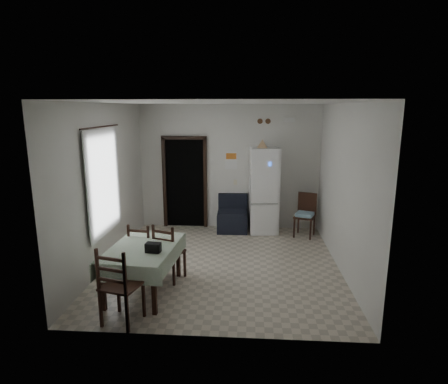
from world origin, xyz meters
The scene contains 25 objects.
ground centered at (0.00, 0.00, 0.00)m, with size 4.50×4.50×0.00m, color beige.
ceiling centered at (0.00, 0.00, 2.90)m, with size 4.20×4.50×0.02m, color white, non-canonical shape.
wall_back centered at (0.00, 2.25, 1.45)m, with size 4.20×0.02×2.90m, color silver, non-canonical shape.
wall_front centered at (0.00, -2.25, 1.45)m, with size 4.20×0.02×2.90m, color silver, non-canonical shape.
wall_left centered at (-2.10, 0.00, 1.45)m, with size 0.02×4.50×2.90m, color silver, non-canonical shape.
wall_right centered at (2.10, 0.00, 1.45)m, with size 0.02×4.50×2.90m, color silver, non-canonical shape.
doorway centered at (-1.05, 2.45, 1.06)m, with size 1.06×0.52×2.22m.
window_recess centered at (-2.15, -0.20, 1.55)m, with size 0.10×1.20×1.60m, color silver.
curtain centered at (-2.04, -0.20, 1.55)m, with size 0.02×1.45×1.85m, color silver.
curtain_rod centered at (-2.03, -0.20, 2.50)m, with size 0.02×0.02×1.60m, color black.
calendar centered at (0.05, 2.24, 1.62)m, with size 0.28×0.02×0.40m, color white.
calendar_image centered at (0.05, 2.23, 1.72)m, with size 0.24×0.01×0.14m, color orange.
light_switch centered at (0.15, 2.24, 1.10)m, with size 0.08×0.02×0.12m, color beige.
vent_left centered at (0.70, 2.23, 2.52)m, with size 0.12×0.12×0.03m, color #543721.
vent_right centered at (0.88, 2.23, 2.52)m, with size 0.12×0.12×0.03m, color #543721.
emergency_light centered at (1.35, 2.21, 2.55)m, with size 0.25×0.07×0.09m, color white.
fridge centered at (0.81, 1.93, 0.98)m, with size 0.63×0.63×1.95m, color white, non-canonical shape.
tan_cone centered at (0.75, 1.87, 2.05)m, with size 0.23×0.23×0.19m, color tan.
navy_seat centered at (0.10, 1.93, 0.42)m, with size 0.69×0.67×0.84m, color black, non-canonical shape.
corner_chair centered at (1.72, 1.66, 0.48)m, with size 0.42×0.42×0.97m, color black, non-canonical shape.
dining_table centered at (-1.13, -1.14, 0.37)m, with size 0.94×1.44×0.75m, color #A6B99E, non-canonical shape.
black_bag centered at (-0.91, -1.35, 0.82)m, with size 0.22×0.13×0.14m, color black.
dining_chair_far_left centered at (-1.29, -0.55, 0.47)m, with size 0.41×0.41×0.95m, color black, non-canonical shape.
dining_chair_far_right centered at (-0.82, -0.67, 0.49)m, with size 0.42×0.42×0.98m, color black, non-canonical shape.
dining_chair_near_head centered at (-1.18, -1.99, 0.54)m, with size 0.47×0.47×1.09m, color black, non-canonical shape.
Camera 1 is at (0.47, -6.42, 2.80)m, focal length 30.00 mm.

